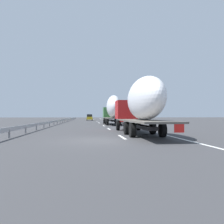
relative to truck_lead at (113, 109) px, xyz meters
name	(u,v)px	position (x,y,z in m)	size (l,w,h in m)	color
ground_plane	(90,122)	(16.31, 3.60, -2.69)	(260.00, 260.00, 0.00)	#38383A
lane_stripe_0	(122,137)	(-21.69, 1.80, -2.68)	(3.20, 0.20, 0.01)	white
lane_stripe_1	(109,129)	(-11.77, 1.80, -2.68)	(3.20, 0.20, 0.01)	white
lane_stripe_2	(104,126)	(-3.71, 1.80, -2.68)	(3.20, 0.20, 0.01)	white
lane_stripe_3	(99,123)	(8.44, 1.80, -2.68)	(3.20, 0.20, 0.01)	white
lane_stripe_4	(99,123)	(11.06, 1.80, -2.68)	(3.20, 0.20, 0.01)	white
lane_stripe_5	(97,122)	(19.97, 1.80, -2.68)	(3.20, 0.20, 0.01)	white
lane_stripe_6	(94,120)	(43.79, 1.80, -2.68)	(3.20, 0.20, 0.01)	white
lane_stripe_7	(94,119)	(49.43, 1.80, -2.68)	(3.20, 0.20, 0.01)	white
edge_line_right	(111,121)	(21.31, -1.90, -2.68)	(110.00, 0.20, 0.01)	white
truck_lead	(113,109)	(0.00, 0.00, 0.00)	(12.95, 2.55, 4.86)	#387038
truck_trailing	(141,104)	(-19.90, 0.00, -0.18)	(14.13, 2.55, 4.41)	#B21919
car_yellow_coupe	(89,117)	(32.39, 3.61, -1.72)	(4.08, 1.84, 1.94)	gold
car_silver_hatch	(90,117)	(53.89, 3.31, -1.78)	(4.67, 1.86, 1.76)	#ADB2B7
road_sign	(119,113)	(14.65, -3.10, -0.46)	(0.10, 0.90, 3.22)	gray
tree_0	(133,108)	(23.36, -8.38, 1.06)	(3.69, 3.69, 5.82)	#472D19
tree_1	(146,105)	(12.60, -9.11, 1.25)	(3.34, 3.34, 6.55)	#472D19
tree_2	(120,111)	(56.24, -9.45, 0.71)	(2.99, 2.99, 5.19)	#472D19
guardrail_median	(66,119)	(19.31, 9.60, -2.11)	(94.00, 0.10, 0.76)	#9EA0A5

